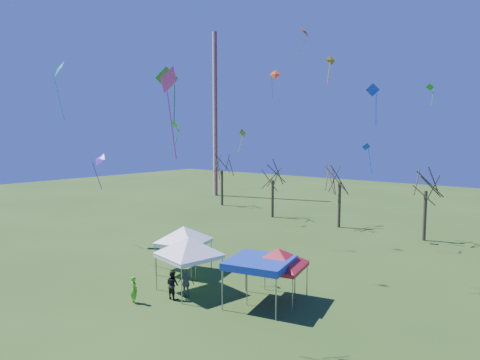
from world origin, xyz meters
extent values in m
plane|color=#2A4A17|center=(0.00, 0.00, 0.00)|extent=(140.00, 140.00, 0.00)
cylinder|color=silver|center=(-28.00, 34.00, 12.50)|extent=(0.70, 0.70, 25.00)
cylinder|color=#3D2D21|center=(-20.85, 27.38, 2.39)|extent=(0.32, 0.32, 4.78)
cylinder|color=#3D2D21|center=(-10.77, 24.65, 2.14)|extent=(0.32, 0.32, 4.28)
cylinder|color=#3D2D21|center=(-2.37, 24.38, 2.32)|extent=(0.32, 0.32, 4.64)
cylinder|color=#3D2D21|center=(6.03, 24.04, 2.24)|extent=(0.32, 0.32, 4.49)
cylinder|color=gray|center=(-5.19, 2.71, 0.98)|extent=(0.06, 0.06, 1.97)
cylinder|color=gray|center=(-5.89, 5.38, 0.98)|extent=(0.06, 0.06, 1.97)
cylinder|color=gray|center=(-2.52, 3.42, 0.98)|extent=(0.06, 0.06, 1.97)
cylinder|color=gray|center=(-3.23, 6.08, 0.98)|extent=(0.06, 0.06, 1.97)
cube|color=white|center=(-4.21, 4.40, 2.09)|extent=(3.61, 3.61, 0.24)
pyramid|color=white|center=(-4.21, 4.40, 3.19)|extent=(4.04, 4.04, 0.98)
cylinder|color=gray|center=(-3.03, 0.95, 1.02)|extent=(0.06, 0.06, 2.05)
cylinder|color=gray|center=(-2.47, 3.76, 1.02)|extent=(0.06, 0.06, 2.05)
cylinder|color=gray|center=(-0.21, 0.39, 1.02)|extent=(0.06, 0.06, 2.05)
cylinder|color=gray|center=(0.35, 3.20, 1.02)|extent=(0.06, 0.06, 2.05)
cube|color=white|center=(-1.34, 2.07, 2.17)|extent=(3.62, 3.62, 0.25)
pyramid|color=white|center=(-1.34, 2.07, 3.32)|extent=(4.26, 4.26, 1.02)
cylinder|color=gray|center=(2.69, 2.54, 0.94)|extent=(0.06, 0.06, 1.88)
cylinder|color=gray|center=(2.09, 5.10, 0.94)|extent=(0.06, 0.06, 1.88)
cylinder|color=gray|center=(5.26, 3.15, 0.94)|extent=(0.06, 0.06, 1.88)
cylinder|color=gray|center=(4.65, 5.71, 0.94)|extent=(0.06, 0.06, 1.88)
cube|color=#AA1018|center=(3.67, 4.13, 1.99)|extent=(3.39, 3.39, 0.23)
pyramid|color=#AA1018|center=(3.67, 4.13, 3.05)|extent=(3.88, 3.88, 0.94)
cylinder|color=gray|center=(2.08, 1.17, 1.10)|extent=(0.07, 0.07, 2.19)
cylinder|color=gray|center=(1.37, 4.15, 1.10)|extent=(0.07, 0.07, 2.19)
cylinder|color=gray|center=(5.06, 1.88, 1.10)|extent=(0.07, 0.07, 2.19)
cylinder|color=gray|center=(4.35, 4.87, 1.10)|extent=(0.07, 0.07, 2.19)
cube|color=#0F2DA0|center=(3.21, 3.02, 2.32)|extent=(3.96, 3.96, 0.26)
cube|color=#0F2DA0|center=(3.21, 3.02, 2.52)|extent=(3.96, 3.96, 0.13)
imported|color=black|center=(-1.19, 0.59, 0.83)|extent=(0.83, 0.66, 1.65)
imported|color=#51C61F|center=(-2.41, -1.18, 0.76)|extent=(0.61, 0.45, 1.52)
imported|color=slate|center=(-0.76, 1.26, 0.83)|extent=(1.06, 0.77, 1.67)
cone|color=#1638EC|center=(6.43, 10.19, 12.11)|extent=(0.90, 0.67, 0.81)
cube|color=#1638EC|center=(6.64, 10.30, 10.92)|extent=(0.25, 0.47, 1.97)
cone|color=#1A9316|center=(1.58, -2.04, 11.96)|extent=(0.99, 0.96, 1.04)
cube|color=#1A9316|center=(1.82, -1.81, 10.78)|extent=(0.50, 0.54, 1.84)
cone|color=#ED400C|center=(-10.14, 24.06, 16.03)|extent=(1.44, 1.21, 1.13)
cube|color=#ED400C|center=(-10.43, 23.91, 14.61)|extent=(0.34, 0.62, 2.21)
cone|color=#209617|center=(6.61, 21.78, 13.28)|extent=(0.70, 0.48, 0.57)
cube|color=#209617|center=(6.84, 21.78, 12.44)|extent=(0.06, 0.49, 1.36)
cone|color=blue|center=(1.50, 21.44, 8.36)|extent=(0.87, 0.91, 0.72)
cube|color=blue|center=(1.77, 21.76, 7.05)|extent=(0.69, 0.60, 2.23)
cone|color=orange|center=(3.33, 10.72, 14.29)|extent=(0.65, 0.77, 0.66)
cube|color=orange|center=(3.25, 10.60, 13.46)|extent=(0.29, 0.20, 1.31)
cone|color=gold|center=(-11.81, 20.49, 9.62)|extent=(0.52, 1.06, 0.99)
cube|color=gold|center=(-11.86, 20.14, 8.44)|extent=(0.74, 0.13, 1.87)
cone|color=#561BBD|center=(-15.53, 5.46, 7.34)|extent=(1.29, 0.94, 1.02)
cube|color=#561BBD|center=(-15.95, 5.44, 5.84)|extent=(0.09, 0.90, 2.39)
cone|color=green|center=(-4.32, 3.84, 10.06)|extent=(0.98, 0.76, 0.76)
cube|color=green|center=(-4.12, 3.78, 9.18)|extent=(0.17, 0.44, 1.34)
cone|color=#E933A1|center=(2.11, -2.45, 11.81)|extent=(0.88, 1.38, 1.21)
cube|color=#E933A1|center=(2.06, -2.23, 9.87)|extent=(0.49, 0.16, 3.25)
cone|color=orange|center=(-2.89, 17.89, 18.37)|extent=(0.98, 1.33, 1.03)
cube|color=orange|center=(-2.85, 17.54, 17.14)|extent=(0.75, 0.12, 1.85)
cone|color=#0CBA90|center=(-14.26, 1.40, 14.29)|extent=(1.74, 1.36, 1.36)
cube|color=#0CBA90|center=(-14.57, 1.51, 12.21)|extent=(0.26, 0.66, 3.41)
camera|label=1|loc=(16.67, -15.47, 9.32)|focal=32.00mm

